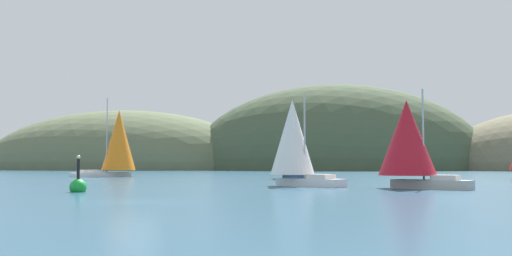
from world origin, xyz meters
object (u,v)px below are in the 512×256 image
at_px(sailboat_crimson_sail, 409,140).
at_px(sailboat_white_mainsail, 294,141).
at_px(sailboat_scarlet_sail, 292,143).
at_px(channel_buoy, 78,186).
at_px(sailboat_orange_sail, 118,142).

xyz_separation_m(sailboat_crimson_sail, sailboat_white_mainsail, (-8.82, 3.48, 0.16)).
height_order(sailboat_scarlet_sail, sailboat_white_mainsail, sailboat_scarlet_sail).
relative_size(sailboat_white_mainsail, channel_buoy, 2.84).
bearing_deg(channel_buoy, sailboat_scarlet_sail, 73.87).
height_order(sailboat_white_mainsail, channel_buoy, sailboat_white_mainsail).
bearing_deg(sailboat_crimson_sail, sailboat_scarlet_sail, 113.31).
xyz_separation_m(sailboat_orange_sail, sailboat_white_mainsail, (27.75, -30.45, -1.08)).
bearing_deg(sailboat_crimson_sail, sailboat_orange_sail, 137.14).
bearing_deg(channel_buoy, sailboat_crimson_sail, 21.87).
bearing_deg(sailboat_scarlet_sail, sailboat_white_mainsail, -83.46).
relative_size(sailboat_orange_sail, sailboat_white_mainsail, 1.45).
distance_m(sailboat_scarlet_sail, sailboat_white_mainsail, 23.32).
bearing_deg(sailboat_orange_sail, sailboat_crimson_sail, -42.86).
relative_size(sailboat_scarlet_sail, sailboat_crimson_sail, 1.15).
distance_m(sailboat_scarlet_sail, sailboat_crimson_sail, 29.01).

